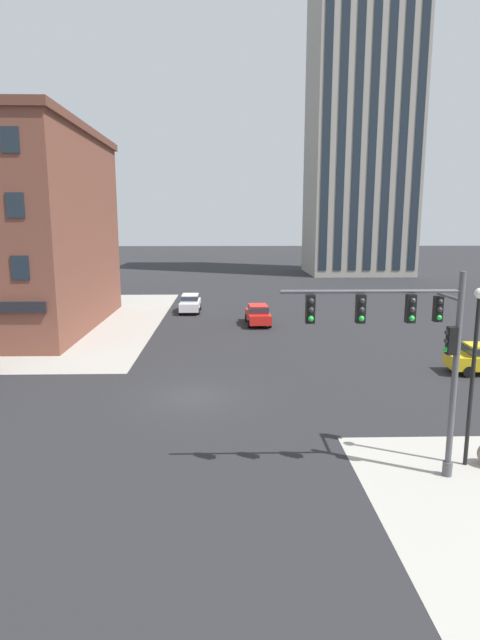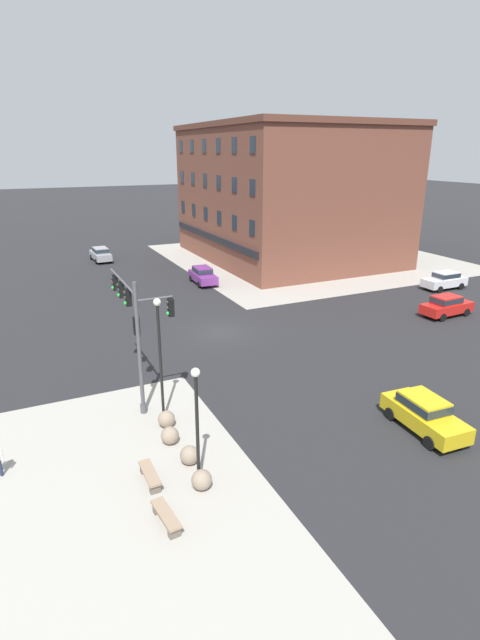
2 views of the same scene
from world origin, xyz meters
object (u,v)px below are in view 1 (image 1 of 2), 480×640
traffic_signal_main (417,342)px  street_lamp_corner_near (474,359)px  car_main_northbound_near (258,314)px  car_cross_eastbound (190,302)px

traffic_signal_main → street_lamp_corner_near: traffic_signal_main is taller
car_main_northbound_near → car_cross_eastbound: same height
traffic_signal_main → car_main_northbound_near: bearing=97.8°
car_cross_eastbound → street_lamp_corner_near: bearing=-69.5°
car_main_northbound_near → car_cross_eastbound: (-6.03, 6.24, 0.00)m
street_lamp_corner_near → traffic_signal_main: bearing=-165.3°
street_lamp_corner_near → car_main_northbound_near: (-5.77, 25.27, -2.94)m
car_main_northbound_near → car_cross_eastbound: size_ratio=1.02×
traffic_signal_main → car_main_northbound_near: size_ratio=1.54×
traffic_signal_main → street_lamp_corner_near: 2.42m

